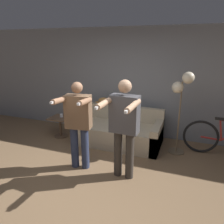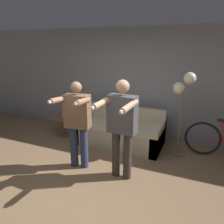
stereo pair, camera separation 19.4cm
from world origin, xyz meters
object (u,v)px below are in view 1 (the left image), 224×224
object	(u,v)px
person_left	(78,120)
floor_lamp	(182,91)
couch	(119,132)
side_table	(60,123)
person_right	(124,123)
cup	(61,115)
cat	(105,101)

from	to	relation	value
person_left	floor_lamp	world-z (taller)	floor_lamp
couch	floor_lamp	world-z (taller)	floor_lamp
side_table	person_right	bearing A→B (deg)	-29.47
floor_lamp	person_left	bearing A→B (deg)	-142.21
couch	side_table	bearing A→B (deg)	-174.15
person_right	cup	size ratio (longest dim) A/B	20.82
cat	cup	xyz separation A→B (m)	(-0.96, -0.49, -0.34)
person_right	cup	world-z (taller)	person_right
cup	side_table	bearing A→B (deg)	-137.33
floor_lamp	side_table	size ratio (longest dim) A/B	3.43
person_left	couch	bearing A→B (deg)	66.86
person_right	cup	bearing A→B (deg)	152.97
cup	person_right	bearing A→B (deg)	-30.49
person_left	cup	xyz separation A→B (m)	(-1.12, 1.15, -0.39)
cup	floor_lamp	bearing A→B (deg)	2.30
couch	side_table	distance (m)	1.49
couch	side_table	size ratio (longest dim) A/B	3.87
person_left	person_right	bearing A→B (deg)	-8.80
couch	floor_lamp	xyz separation A→B (m)	(1.30, -0.01, 1.06)
person_left	floor_lamp	bearing A→B (deg)	28.91
person_left	side_table	xyz separation A→B (m)	(-1.15, 1.12, -0.57)
person_left	cat	xyz separation A→B (m)	(-0.16, 1.64, -0.05)
person_right	cup	distance (m)	2.31
side_table	cup	world-z (taller)	cup
person_left	cat	bearing A→B (deg)	86.62
cat	side_table	distance (m)	1.24
floor_lamp	cup	bearing A→B (deg)	-177.70
person_left	person_right	size ratio (longest dim) A/B	0.95
couch	person_right	size ratio (longest dim) A/B	1.14
couch	person_right	xyz separation A→B (m)	(0.51, -1.27, 0.71)
couch	floor_lamp	size ratio (longest dim) A/B	1.13
floor_lamp	cup	size ratio (longest dim) A/B	21.05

